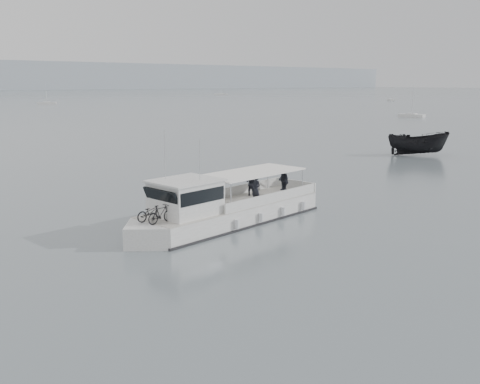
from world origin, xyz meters
TOP-DOWN VIEW (x-y plane):
  - ground at (0.00, 0.00)m, footprint 1400.00×1400.00m
  - tour_boat at (-3.98, 0.06)m, footprint 12.81×4.53m
  - dark_motorboat at (28.88, 9.25)m, footprint 6.32×5.91m

SIDE VIEW (x-z plane):
  - ground at x=0.00m, z-range 0.00..0.00m
  - tour_boat at x=-3.98m, z-range -1.79..3.54m
  - dark_motorboat at x=28.88m, z-range 0.00..2.43m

